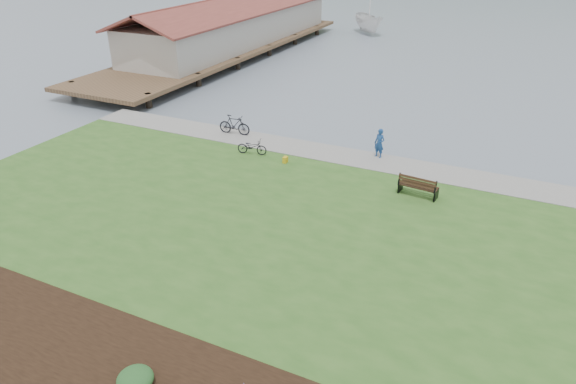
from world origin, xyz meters
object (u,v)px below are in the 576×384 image
at_px(park_bench, 418,186).
at_px(bicycle_a, 252,147).
at_px(sailboat, 368,33).
at_px(person, 380,141).

relative_size(park_bench, bicycle_a, 1.09).
bearing_deg(sailboat, park_bench, -108.95).
bearing_deg(person, park_bench, -32.69).
height_order(park_bench, sailboat, sailboat).
relative_size(person, sailboat, 0.07).
distance_m(park_bench, bicycle_a, 8.98).
bearing_deg(sailboat, person, -111.07).
bearing_deg(park_bench, person, 134.54).
height_order(park_bench, bicycle_a, park_bench).
bearing_deg(park_bench, sailboat, 116.24).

